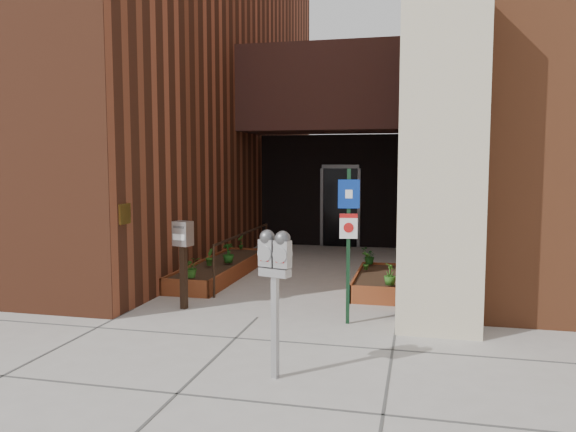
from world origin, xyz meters
The scene contains 15 objects.
ground centered at (0.00, 0.00, 0.00)m, with size 80.00×80.00×0.00m, color #9E9991.
architecture centered at (-0.18, 6.89, 4.98)m, with size 20.00×14.60×10.00m.
planter_left centered at (-1.55, 2.70, 0.13)m, with size 0.90×3.60×0.30m.
planter_right centered at (1.60, 2.20, 0.13)m, with size 0.80×2.20×0.30m.
handrail centered at (-1.05, 2.65, 0.75)m, with size 0.04×3.34×0.90m.
parking_meter centered at (0.84, -2.17, 1.22)m, with size 0.36×0.22×1.57m.
sign_post centered at (1.33, -0.02, 1.34)m, with size 0.30×0.09×2.18m.
payment_dropbox centered at (-1.25, 0.22, 0.98)m, with size 0.31×0.26×1.37m.
shrub_left_a centered at (-1.49, 1.10, 0.48)m, with size 0.32×0.32×0.36m, color #2A5F1B.
shrub_left_b centered at (-1.61, 2.24, 0.46)m, with size 0.18×0.18×0.33m, color #2C631C.
shrub_left_c centered at (-1.35, 2.60, 0.49)m, with size 0.22×0.22×0.39m, color #1C5718.
shrub_left_d centered at (-1.66, 4.30, 0.46)m, with size 0.17×0.17×0.32m, color #235618.
shrub_right_a centered at (1.84, 1.30, 0.47)m, with size 0.20×0.20×0.35m, color #2B621C.
shrub_right_b centered at (1.35, 2.48, 0.48)m, with size 0.19×0.19×0.35m, color #215016.
shrub_right_c centered at (1.35, 3.07, 0.46)m, with size 0.29×0.29×0.32m, color #17511A.
Camera 1 is at (2.28, -7.71, 2.27)m, focal length 35.00 mm.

